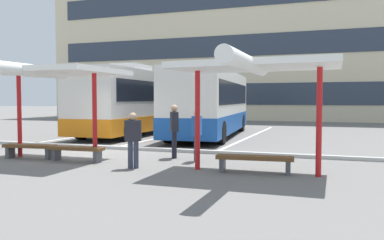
{
  "coord_description": "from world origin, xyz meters",
  "views": [
    {
      "loc": [
        8.15,
        -12.39,
        1.9
      ],
      "look_at": [
        2.69,
        3.07,
        1.06
      ],
      "focal_mm": 37.73,
      "sensor_mm": 36.0,
      "label": 1
    }
  ],
  "objects": [
    {
      "name": "coach_bus_0",
      "position": [
        -2.05,
        8.15,
        1.73
      ],
      "size": [
        2.97,
        12.02,
        3.72
      ],
      "color": "silver",
      "rests_on": "ground"
    },
    {
      "name": "lane_stripe_1",
      "position": [
        0.0,
        8.1,
        0.0
      ],
      "size": [
        0.16,
        14.0,
        0.01
      ],
      "primitive_type": "cube",
      "color": "white",
      "rests_on": "ground"
    },
    {
      "name": "lane_stripe_2",
      "position": [
        4.14,
        8.1,
        0.0
      ],
      "size": [
        0.16,
        14.0,
        0.01
      ],
      "primitive_type": "cube",
      "color": "white",
      "rests_on": "ground"
    },
    {
      "name": "bench_1",
      "position": [
        -1.08,
        -1.97,
        0.34
      ],
      "size": [
        1.78,
        0.6,
        0.45
      ],
      "color": "brown",
      "rests_on": "ground"
    },
    {
      "name": "waiting_shelter_2",
      "position": [
        6.24,
        -2.35,
        2.69
      ],
      "size": [
        4.14,
        4.43,
        2.92
      ],
      "color": "red",
      "rests_on": "ground"
    },
    {
      "name": "waiting_passenger_1",
      "position": [
        4.19,
        -0.75,
        0.92
      ],
      "size": [
        0.27,
        0.48,
        1.61
      ],
      "color": "#33384C",
      "rests_on": "ground"
    },
    {
      "name": "ground_plane",
      "position": [
        0.0,
        0.0,
        0.0
      ],
      "size": [
        160.0,
        160.0,
        0.0
      ],
      "primitive_type": "plane",
      "color": "slate"
    },
    {
      "name": "waiting_shelter_1",
      "position": [
        -0.18,
        -2.09,
        2.71
      ],
      "size": [
        3.87,
        4.96,
        2.92
      ],
      "color": "red",
      "rests_on": "ground"
    },
    {
      "name": "bench_3",
      "position": [
        6.24,
        -2.13,
        0.34
      ],
      "size": [
        2.01,
        0.59,
        0.45
      ],
      "color": "brown",
      "rests_on": "ground"
    },
    {
      "name": "terminal_building",
      "position": [
        0.03,
        30.3,
        8.67
      ],
      "size": [
        39.2,
        14.46,
        20.08
      ],
      "color": "beige",
      "rests_on": "ground"
    },
    {
      "name": "platform_kerb",
      "position": [
        0.0,
        1.07,
        0.06
      ],
      "size": [
        44.0,
        0.24,
        0.12
      ],
      "primitive_type": "cube",
      "color": "#ADADA8",
      "rests_on": "ground"
    },
    {
      "name": "bench_2",
      "position": [
        0.72,
        -1.99,
        0.34
      ],
      "size": [
        1.76,
        0.5,
        0.45
      ],
      "color": "brown",
      "rests_on": "ground"
    },
    {
      "name": "coach_bus_1",
      "position": [
        2.15,
        7.44,
        1.67
      ],
      "size": [
        3.6,
        10.6,
        3.63
      ],
      "color": "silver",
      "rests_on": "ground"
    },
    {
      "name": "waiting_passenger_0",
      "position": [
        2.95,
        -2.53,
        0.87
      ],
      "size": [
        0.49,
        0.36,
        1.54
      ],
      "color": "#33384C",
      "rests_on": "ground"
    },
    {
      "name": "lane_stripe_0",
      "position": [
        -4.14,
        8.1,
        0.0
      ],
      "size": [
        0.16,
        14.0,
        0.01
      ],
      "primitive_type": "cube",
      "color": "white",
      "rests_on": "ground"
    },
    {
      "name": "waiting_passenger_2",
      "position": [
        3.28,
        -0.34,
        1.01
      ],
      "size": [
        0.43,
        0.54,
        1.73
      ],
      "color": "black",
      "rests_on": "ground"
    }
  ]
}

